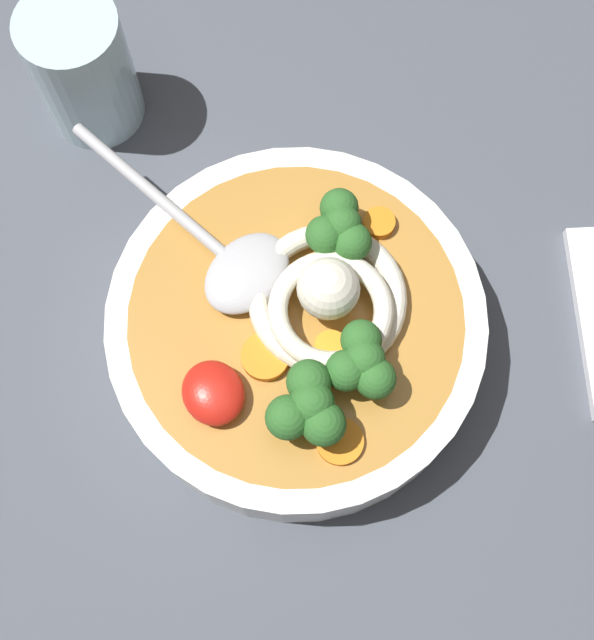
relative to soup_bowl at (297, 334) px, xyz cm
name	(u,v)px	position (x,y,z in cm)	size (l,w,h in cm)	color
table_slab	(250,379)	(-0.11, -3.69, -5.20)	(100.32, 100.32, 4.27)	#474C56
soup_bowl	(297,334)	(0.00, 0.00, 0.00)	(23.56, 23.56, 5.93)	white
noodle_pile	(331,303)	(0.47, 2.08, 4.21)	(10.71, 10.50, 4.31)	silver
soup_spoon	(231,259)	(-5.23, -1.73, 3.67)	(17.40, 8.63, 1.60)	#B7B7BC
chili_sauce_dollop	(213,393)	(1.72, -6.62, 3.78)	(4.03, 3.63, 1.81)	red
broccoli_floret_far	(362,362)	(4.71, 1.60, 5.23)	(4.77, 4.10, 3.77)	#7A9E60
broccoli_floret_center	(340,227)	(-3.18, 4.78, 5.19)	(4.68, 4.03, 3.70)	#7A9E60
broccoli_floret_beside_noodles	(309,406)	(5.46, -2.32, 5.39)	(5.09, 4.38, 4.03)	#7A9E60
carrot_slice_extra_a	(340,441)	(7.75, -1.54, 3.09)	(2.81, 2.81, 0.43)	orange
carrot_slice_near_spoon	(331,347)	(2.56, 0.88, 3.16)	(2.00, 2.00, 0.58)	orange
carrot_slice_left	(265,357)	(1.16, -2.86, 3.21)	(2.93, 2.93, 0.68)	orange
carrot_slice_beside_chili	(379,223)	(-2.93, 7.62, 3.19)	(2.03, 2.03, 0.65)	orange
drinking_glass	(87,68)	(-23.16, -3.40, 2.00)	(6.83, 6.83, 10.13)	silver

